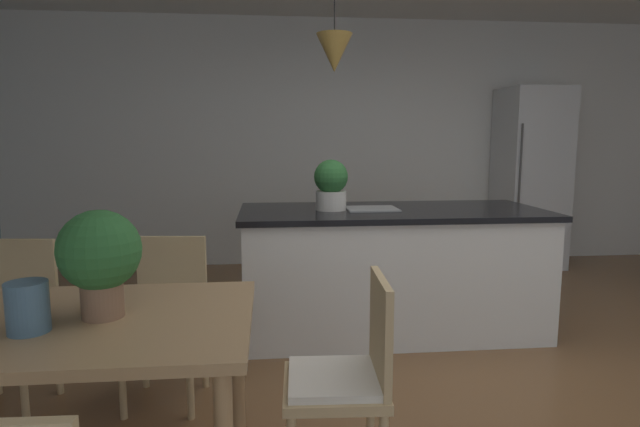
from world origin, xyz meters
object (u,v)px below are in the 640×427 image
Objects in this scene: chair_far_left at (10,319)px; kitchen_island at (391,269)px; chair_far_right at (167,314)px; refrigerator at (530,178)px; potted_plant_on_table at (100,255)px; chair_kitchen_end at (347,375)px; vase_on_dining_table at (28,307)px; dining_table at (9,339)px; potted_plant_on_island at (331,184)px.

chair_far_left is 0.40× the size of kitchen_island.
chair_far_right is 0.45× the size of refrigerator.
kitchen_island is at bearing 48.53° from potted_plant_on_table.
chair_kitchen_end is at bearing -0.79° from potted_plant_on_table.
refrigerator is at bearing 44.71° from vase_on_dining_table.
refrigerator is (3.82, 3.53, 0.30)m from dining_table.
chair_far_left is 2.40m from kitchen_island.
potted_plant_on_table is at bearing 179.21° from chair_kitchen_end.
vase_on_dining_table reaches higher than chair_far_left.
dining_table is at bearing -129.21° from potted_plant_on_island.
chair_far_right is 4.39m from refrigerator.
dining_table is 0.24m from vase_on_dining_table.
refrigerator is (4.21, 2.71, 0.50)m from chair_far_left.
chair_far_right is 0.95m from potted_plant_on_table.
chair_far_right is at bearing 63.84° from dining_table.
chair_far_right is 2.16× the size of potted_plant_on_table.
dining_table is 0.93m from chair_far_left.
dining_table is 2.24m from potted_plant_on_island.
kitchen_island reaches higher than chair_kitchen_end.
dining_table is 0.81× the size of kitchen_island.
dining_table is 4.38× the size of potted_plant_on_table.
refrigerator reaches higher than vase_on_dining_table.
chair_far_right is at bearing -0.00° from chair_far_left.
dining_table is 0.93m from chair_far_right.
chair_far_left is 1.00× the size of chair_far_right.
refrigerator reaches higher than kitchen_island.
potted_plant_on_island is at bearing 85.30° from chair_kitchen_end.
potted_plant_on_island is (0.99, 0.89, 0.61)m from chair_far_right.
potted_plant_on_table is (-1.50, -1.70, 0.52)m from kitchen_island.
potted_plant_on_island reaches higher than chair_far_left.
vase_on_dining_table reaches higher than chair_far_right.
kitchen_island reaches higher than chair_far_left.
potted_plant_on_island is (1.78, 0.89, 0.61)m from chair_far_left.
vase_on_dining_table is at bearing -124.62° from potted_plant_on_island.
dining_table is at bearing -178.31° from potted_plant_on_table.
potted_plant_on_island is 2.03× the size of vase_on_dining_table.
chair_kitchen_end is at bearing 6.10° from vase_on_dining_table.
potted_plant_on_island reaches higher than dining_table.
chair_far_right is at bearing 73.86° from vase_on_dining_table.
chair_far_left is at bearing 132.00° from potted_plant_on_table.
dining_table is 2.03× the size of chair_far_left.
potted_plant_on_island is at bearing 55.38° from vase_on_dining_table.
chair_kitchen_end is 0.40× the size of kitchen_island.
vase_on_dining_table is (-1.26, -1.83, -0.25)m from potted_plant_on_island.
chair_kitchen_end is at bearing -26.52° from chair_far_left.
chair_kitchen_end is 4.39m from refrigerator.
potted_plant_on_island reaches higher than potted_plant_on_table.
chair_far_left is 1.13m from vase_on_dining_table.
chair_kitchen_end is 1.18m from vase_on_dining_table.
potted_plant_on_table reaches higher than chair_far_right.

